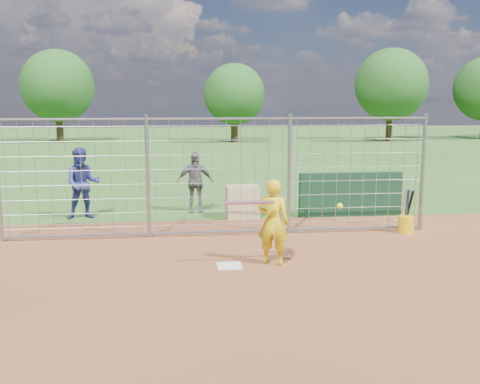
{
  "coord_description": "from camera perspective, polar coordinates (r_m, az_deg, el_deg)",
  "views": [
    {
      "loc": [
        -0.83,
        -9.17,
        2.87
      ],
      "look_at": [
        0.3,
        0.8,
        1.15
      ],
      "focal_mm": 40.0,
      "sensor_mm": 36.0,
      "label": 1
    }
  ],
  "objects": [
    {
      "name": "equipment_bin",
      "position": [
        13.21,
        0.25,
        -1.04
      ],
      "size": [
        0.83,
        0.59,
        0.8
      ],
      "primitive_type": "cube",
      "rotation": [
        0.0,
        0.0,
        0.05
      ],
      "color": "tan",
      "rests_on": "ground"
    },
    {
      "name": "infield_dirt",
      "position": [
        6.85,
        1.13,
        -15.0
      ],
      "size": [
        18.0,
        18.0,
        0.0
      ],
      "primitive_type": "plane",
      "color": "brown",
      "rests_on": "ground"
    },
    {
      "name": "backstop_fence",
      "position": [
        11.31,
        -2.2,
        1.54
      ],
      "size": [
        9.08,
        0.08,
        2.6
      ],
      "color": "gray",
      "rests_on": "ground"
    },
    {
      "name": "tree_line",
      "position": [
        37.51,
        -0.43,
        11.03
      ],
      "size": [
        44.66,
        6.72,
        6.48
      ],
      "color": "#3F2B19",
      "rests_on": "ground"
    },
    {
      "name": "ground",
      "position": [
        9.64,
        -1.25,
        -7.59
      ],
      "size": [
        100.0,
        100.0,
        0.0
      ],
      "primitive_type": "plane",
      "color": "#2D591E",
      "rests_on": "ground"
    },
    {
      "name": "batter",
      "position": [
        9.41,
        3.55,
        -3.22
      ],
      "size": [
        0.66,
        0.56,
        1.53
      ],
      "primitive_type": "imported",
      "rotation": [
        0.0,
        0.0,
        2.73
      ],
      "color": "gold",
      "rests_on": "ground"
    },
    {
      "name": "bystander_a",
      "position": [
        13.57,
        -16.43,
        0.87
      ],
      "size": [
        0.93,
        0.77,
        1.75
      ],
      "primitive_type": "imported",
      "rotation": [
        0.0,
        0.0,
        0.14
      ],
      "color": "navy",
      "rests_on": "ground"
    },
    {
      "name": "bucket_with_bats",
      "position": [
        12.26,
        17.29,
        -3.08
      ],
      "size": [
        0.34,
        0.39,
        0.97
      ],
      "color": "#E1BC0B",
      "rests_on": "ground"
    },
    {
      "name": "home_plate",
      "position": [
        9.45,
        -1.13,
        -7.89
      ],
      "size": [
        0.43,
        0.43,
        0.02
      ],
      "primitive_type": "cube",
      "color": "silver",
      "rests_on": "ground"
    },
    {
      "name": "dugout_wall",
      "position": [
        13.65,
        11.69,
        -0.26
      ],
      "size": [
        2.6,
        0.2,
        1.1
      ],
      "primitive_type": "cube",
      "color": "#11381E",
      "rests_on": "ground"
    },
    {
      "name": "bystander_b",
      "position": [
        13.9,
        -4.84,
        1.08
      ],
      "size": [
        0.94,
        0.42,
        1.57
      ],
      "primitive_type": "imported",
      "rotation": [
        0.0,
        0.0,
        0.04
      ],
      "color": "#525256",
      "rests_on": "ground"
    },
    {
      "name": "equipment_in_play",
      "position": [
        9.09,
        3.35,
        -1.23
      ],
      "size": [
        2.05,
        0.15,
        0.17
      ],
      "color": "silver",
      "rests_on": "ground"
    }
  ]
}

